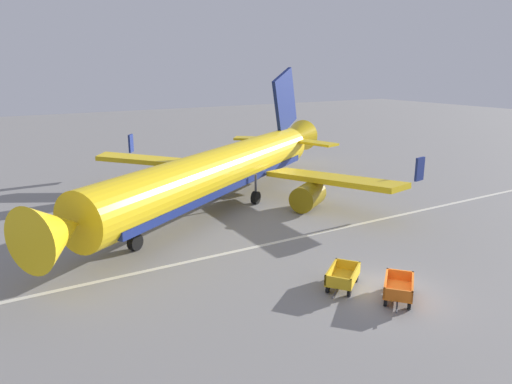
# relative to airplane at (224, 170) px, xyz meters

# --- Properties ---
(ground_plane) EXTENTS (220.00, 220.00, 0.00)m
(ground_plane) POSITION_rel_airplane_xyz_m (-0.05, -18.91, -3.05)
(ground_plane) COLOR gray
(apron_stripe) EXTENTS (120.00, 0.36, 0.01)m
(apron_stripe) POSITION_rel_airplane_xyz_m (-0.05, -9.76, -3.05)
(apron_stripe) COLOR silver
(apron_stripe) RESTS_ON ground
(airplane) EXTENTS (33.49, 28.08, 11.34)m
(airplane) POSITION_rel_airplane_xyz_m (0.00, 0.00, 0.00)
(airplane) COLOR yellow
(airplane) RESTS_ON ground
(baggage_cart_nearest) EXTENTS (3.17, 2.88, 1.07)m
(baggage_cart_nearest) POSITION_rel_airplane_xyz_m (-0.29, -19.67, -2.45)
(baggage_cart_nearest) COLOR orange
(baggage_cart_nearest) RESTS_ON ground
(baggage_cart_second_in_row) EXTENTS (3.29, 2.71, 1.07)m
(baggage_cart_second_in_row) POSITION_rel_airplane_xyz_m (-1.82, -17.18, -2.45)
(baggage_cart_second_in_row) COLOR gold
(baggage_cart_second_in_row) RESTS_ON ground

